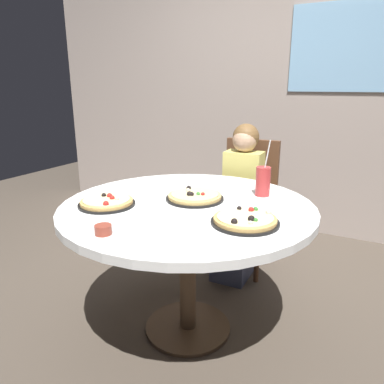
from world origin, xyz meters
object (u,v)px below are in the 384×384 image
(diner_child, at_px, (239,210))
(pizza_veggie, at_px, (195,197))
(soda_cup, at_px, (263,181))
(chair_wooden, at_px, (247,197))
(pizza_cheese, at_px, (107,202))
(pizza_pepperoni, at_px, (245,220))
(dining_table, at_px, (187,220))
(sauce_bowl, at_px, (103,230))

(diner_child, height_order, pizza_veggie, diner_child)
(soda_cup, bearing_deg, chair_wooden, 115.87)
(diner_child, xyz_separation_m, pizza_veggie, (0.00, -0.67, 0.28))
(chair_wooden, relative_size, pizza_cheese, 3.32)
(pizza_veggie, bearing_deg, soda_cup, 39.66)
(pizza_veggie, distance_m, pizza_pepperoni, 0.41)
(dining_table, xyz_separation_m, pizza_cheese, (-0.35, -0.21, 0.11))
(soda_cup, bearing_deg, pizza_cheese, -140.13)
(diner_child, xyz_separation_m, pizza_pepperoni, (0.36, -0.88, 0.28))
(dining_table, relative_size, pizza_cheese, 4.53)
(chair_wooden, bearing_deg, dining_table, -89.82)
(chair_wooden, height_order, pizza_pepperoni, chair_wooden)
(pizza_veggie, bearing_deg, dining_table, -91.72)
(diner_child, distance_m, pizza_veggie, 0.73)
(pizza_cheese, distance_m, soda_cup, 0.84)
(chair_wooden, distance_m, soda_cup, 0.74)
(pizza_cheese, bearing_deg, chair_wooden, 73.28)
(dining_table, height_order, diner_child, diner_child)
(soda_cup, bearing_deg, diner_child, 124.14)
(dining_table, relative_size, pizza_veggie, 4.22)
(pizza_veggie, xyz_separation_m, pizza_cheese, (-0.35, -0.29, 0.00))
(diner_child, bearing_deg, pizza_veggie, -90.00)
(chair_wooden, distance_m, pizza_cheese, 1.22)
(soda_cup, xyz_separation_m, sauce_bowl, (-0.41, -0.83, -0.06))
(diner_child, height_order, pizza_pepperoni, diner_child)
(pizza_veggie, relative_size, soda_cup, 1.00)
(dining_table, distance_m, sauce_bowl, 0.53)
(pizza_veggie, distance_m, sauce_bowl, 0.60)
(dining_table, bearing_deg, soda_cup, 47.65)
(pizza_veggie, relative_size, sauce_bowl, 4.40)
(pizza_veggie, height_order, pizza_cheese, pizza_veggie)
(soda_cup, bearing_deg, dining_table, -132.35)
(diner_child, bearing_deg, soda_cup, -55.86)
(dining_table, relative_size, diner_child, 1.20)
(chair_wooden, xyz_separation_m, soda_cup, (0.30, -0.61, 0.30))
(chair_wooden, bearing_deg, pizza_pepperoni, -71.21)
(pizza_cheese, relative_size, sauce_bowl, 4.09)
(soda_cup, height_order, sauce_bowl, soda_cup)
(dining_table, relative_size, sauce_bowl, 18.55)
(dining_table, distance_m, pizza_pepperoni, 0.39)
(dining_table, bearing_deg, pizza_pepperoni, -19.18)
(sauce_bowl, bearing_deg, pizza_cheese, 128.46)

